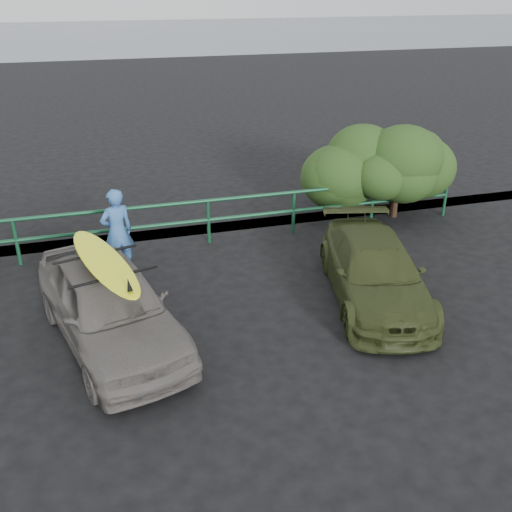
% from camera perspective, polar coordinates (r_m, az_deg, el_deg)
% --- Properties ---
extents(ground, '(80.00, 80.00, 0.00)m').
position_cam_1_polar(ground, '(8.52, -4.32, -12.91)').
color(ground, black).
extents(ocean, '(200.00, 200.00, 0.00)m').
position_cam_1_polar(ocean, '(66.76, -16.04, 20.29)').
color(ocean, slate).
rests_on(ocean, ground).
extents(guardrail, '(14.00, 0.08, 1.04)m').
position_cam_1_polar(guardrail, '(12.56, -9.25, 2.98)').
color(guardrail, '#14482B').
rests_on(guardrail, ground).
extents(shrub_right, '(3.20, 2.40, 2.00)m').
position_cam_1_polar(shrub_right, '(14.23, 10.82, 7.67)').
color(shrub_right, '#2A471A').
rests_on(shrub_right, ground).
extents(sedan, '(2.61, 4.30, 1.37)m').
position_cam_1_polar(sedan, '(9.37, -14.43, -4.75)').
color(sedan, '#645E59').
rests_on(sedan, ground).
extents(olive_vehicle, '(2.43, 4.15, 1.13)m').
position_cam_1_polar(olive_vehicle, '(10.59, 11.78, -1.48)').
color(olive_vehicle, '#323B1A').
rests_on(olive_vehicle, ground).
extents(man, '(0.74, 0.59, 1.76)m').
position_cam_1_polar(man, '(11.53, -13.71, 2.38)').
color(man, '#3A6BAE').
rests_on(man, ground).
extents(roof_rack, '(1.55, 1.26, 0.04)m').
position_cam_1_polar(roof_rack, '(9.04, -14.91, -0.89)').
color(roof_rack, black).
rests_on(roof_rack, sedan).
extents(surfboard, '(1.27, 2.80, 0.08)m').
position_cam_1_polar(surfboard, '(9.01, -14.96, -0.53)').
color(surfboard, '#F3FF1A').
rests_on(surfboard, roof_rack).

